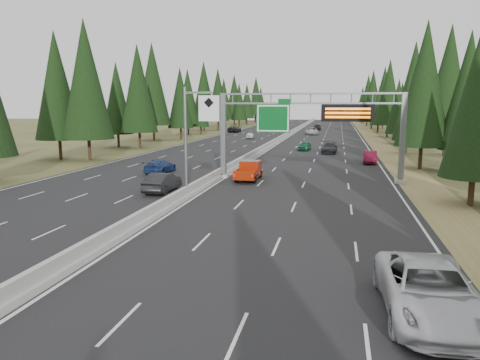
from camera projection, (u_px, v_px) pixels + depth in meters
road at (279, 141)px, 87.50m from camera, size 32.00×260.00×0.08m
shoulder_right at (378, 143)px, 83.91m from camera, size 3.60×260.00×0.06m
shoulder_left at (188, 140)px, 91.09m from camera, size 3.60×260.00×0.06m
median_barrier at (279, 139)px, 87.44m from camera, size 0.70×260.00×0.85m
sign_gantry at (317, 123)px, 41.27m from camera, size 16.75×0.98×7.80m
hov_sign_pole at (193, 135)px, 33.45m from camera, size 2.80×0.50×8.00m
tree_row_right at (432, 84)px, 57.23m from camera, size 12.33×239.58×18.84m
tree_row_left at (144, 90)px, 79.94m from camera, size 11.99×238.30×18.50m
silver_minivan at (429, 290)px, 15.00m from camera, size 3.15×6.41×1.75m
red_pickup at (250, 169)px, 42.58m from camera, size 1.85×5.19×1.69m
car_ahead_green at (305, 146)px, 69.88m from camera, size 1.93×3.99×1.31m
car_ahead_dkred at (370, 157)px, 54.37m from camera, size 1.70×4.36×1.42m
car_ahead_dkgrey at (330, 148)px, 65.90m from camera, size 2.30×5.18×1.48m
car_ahead_white at (312, 131)px, 106.76m from camera, size 3.14×6.03×1.62m
car_ahead_far at (317, 127)px, 125.08m from camera, size 2.17×4.84×1.62m
car_onc_near at (162, 182)px, 36.54m from camera, size 1.68×4.64×1.52m
car_onc_blue at (160, 166)px, 46.73m from camera, size 2.13×4.76×1.35m
car_onc_white at (250, 136)px, 93.81m from camera, size 1.80×3.85×1.28m
car_onc_far at (234, 129)px, 116.08m from camera, size 2.83×5.86×1.61m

